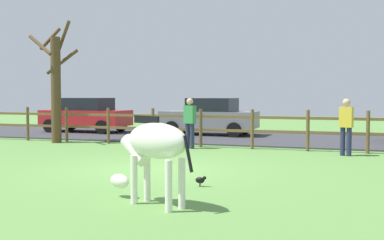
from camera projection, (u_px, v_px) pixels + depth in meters
ground_plane at (152, 169)px, 11.38m from camera, size 60.00×60.00×0.00m
parking_asphalt at (245, 136)px, 20.11m from camera, size 28.00×7.40×0.05m
paddock_fence at (201, 125)px, 16.21m from camera, size 21.13×0.11×1.28m
bare_tree at (56, 84)px, 17.64m from camera, size 1.38×1.64×4.45m
zebra at (154, 147)px, 7.63m from camera, size 1.82×1.02×1.41m
crow_on_grass at (201, 180)px, 9.24m from camera, size 0.22×0.10×0.20m
parked_car_grey at (210, 116)px, 20.62m from camera, size 4.03×1.94×1.56m
parked_car_red at (86, 115)px, 22.23m from camera, size 4.00×1.88×1.56m
visitor_left_of_tree at (346, 124)px, 13.87m from camera, size 0.40×0.29×1.64m
visitor_right_of_tree at (190, 121)px, 15.75m from camera, size 0.40×0.30×1.64m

